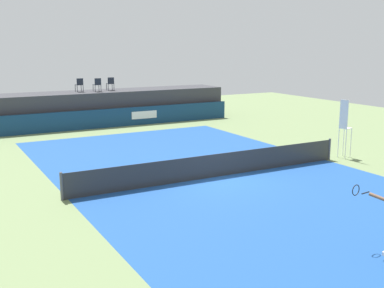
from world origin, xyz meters
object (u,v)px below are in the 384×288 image
spectator_chair_far_left (79,84)px  spectator_chair_left (97,84)px  net_post_near (62,186)px  net_post_far (329,149)px  umpire_chair (344,125)px  spectator_chair_center (110,83)px

spectator_chair_far_left → spectator_chair_left: same height
net_post_near → spectator_chair_left: bearing=67.5°
spectator_chair_left → net_post_near: 16.32m
net_post_near → net_post_far: bearing=0.0°
umpire_chair → net_post_near: bearing=179.9°
spectator_chair_center → net_post_near: bearing=-115.2°
spectator_chair_left → net_post_far: spectator_chair_left is taller
spectator_chair_far_left → net_post_far: bearing=-64.7°
net_post_far → spectator_chair_left: bearing=112.6°
spectator_chair_far_left → net_post_near: bearing=-108.4°
spectator_chair_far_left → net_post_near: spectator_chair_far_left is taller
spectator_chair_far_left → net_post_near: (-5.12, -15.42, -2.19)m
spectator_chair_center → net_post_near: spectator_chair_center is taller
spectator_chair_left → spectator_chair_center: 1.13m
spectator_chair_far_left → spectator_chair_center: size_ratio=1.00×
umpire_chair → spectator_chair_far_left: bearing=117.8°
spectator_chair_center → spectator_chair_left: bearing=-158.6°
net_post_near → net_post_far: 12.40m
spectator_chair_far_left → net_post_far: spectator_chair_far_left is taller
spectator_chair_left → spectator_chair_center: (1.05, 0.41, 0.00)m
spectator_chair_far_left → umpire_chair: 17.49m
spectator_chair_far_left → spectator_chair_left: 1.17m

